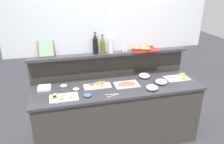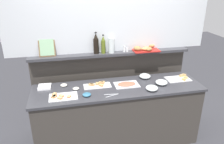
{
  "view_description": "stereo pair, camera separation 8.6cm",
  "coord_description": "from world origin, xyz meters",
  "px_view_note": "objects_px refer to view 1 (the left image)",
  "views": [
    {
      "loc": [
        -0.75,
        -2.62,
        2.28
      ],
      "look_at": [
        -0.07,
        0.1,
        1.11
      ],
      "focal_mm": 35.4,
      "sensor_mm": 36.0,
      "label": 1
    },
    {
      "loc": [
        -0.66,
        -2.64,
        2.28
      ],
      "look_at": [
        -0.07,
        0.1,
        1.11
      ],
      "focal_mm": 35.4,
      "sensor_mm": 36.0,
      "label": 2
    }
  ],
  "objects_px": {
    "condiment_bowl_red": "(76,89)",
    "bread_basket": "(145,48)",
    "glass_bowl_large": "(161,82)",
    "pepper_shaker": "(126,49)",
    "glass_bowl_medium": "(144,76)",
    "salt_shaker": "(124,49)",
    "glass_bowl_small": "(152,88)",
    "cold_cuts_platter": "(127,84)",
    "condiment_bowl_teal": "(64,86)",
    "water_carafe": "(111,45)",
    "condiment_bowl_cream": "(87,95)",
    "wine_bottle_dark": "(95,44)",
    "sandwich_platter_side": "(97,85)",
    "framed_picture": "(46,48)",
    "napkin_stack": "(44,88)",
    "serving_tongs": "(113,95)",
    "olive_oil_bottle": "(103,45)",
    "sandwich_platter_rear": "(63,97)",
    "sandwich_platter_front": "(178,78)"
  },
  "relations": [
    {
      "from": "cold_cuts_platter",
      "to": "sandwich_platter_side",
      "type": "bearing_deg",
      "value": 171.7
    },
    {
      "from": "sandwich_platter_side",
      "to": "olive_oil_bottle",
      "type": "relative_size",
      "value": 1.36
    },
    {
      "from": "framed_picture",
      "to": "bread_basket",
      "type": "bearing_deg",
      "value": -1.99
    },
    {
      "from": "glass_bowl_medium",
      "to": "serving_tongs",
      "type": "relative_size",
      "value": 0.91
    },
    {
      "from": "condiment_bowl_teal",
      "to": "bread_basket",
      "type": "distance_m",
      "value": 1.33
    },
    {
      "from": "napkin_stack",
      "to": "salt_shaker",
      "type": "bearing_deg",
      "value": 11.05
    },
    {
      "from": "glass_bowl_medium",
      "to": "glass_bowl_large",
      "type": "bearing_deg",
      "value": -59.41
    },
    {
      "from": "salt_shaker",
      "to": "water_carafe",
      "type": "relative_size",
      "value": 0.39
    },
    {
      "from": "condiment_bowl_red",
      "to": "olive_oil_bottle",
      "type": "height_order",
      "value": "olive_oil_bottle"
    },
    {
      "from": "glass_bowl_large",
      "to": "condiment_bowl_red",
      "type": "xyz_separation_m",
      "value": [
        -1.19,
        0.1,
        -0.02
      ]
    },
    {
      "from": "salt_shaker",
      "to": "water_carafe",
      "type": "xyz_separation_m",
      "value": [
        -0.2,
        0.0,
        0.07
      ]
    },
    {
      "from": "glass_bowl_large",
      "to": "condiment_bowl_red",
      "type": "distance_m",
      "value": 1.19
    },
    {
      "from": "condiment_bowl_teal",
      "to": "framed_picture",
      "type": "xyz_separation_m",
      "value": [
        -0.19,
        0.28,
        0.47
      ]
    },
    {
      "from": "glass_bowl_large",
      "to": "pepper_shaker",
      "type": "relative_size",
      "value": 1.94
    },
    {
      "from": "sandwich_platter_side",
      "to": "condiment_bowl_red",
      "type": "bearing_deg",
      "value": -171.15
    },
    {
      "from": "wine_bottle_dark",
      "to": "pepper_shaker",
      "type": "relative_size",
      "value": 3.63
    },
    {
      "from": "glass_bowl_medium",
      "to": "salt_shaker",
      "type": "distance_m",
      "value": 0.51
    },
    {
      "from": "sandwich_platter_front",
      "to": "sandwich_platter_rear",
      "type": "distance_m",
      "value": 1.72
    },
    {
      "from": "glass_bowl_large",
      "to": "glass_bowl_medium",
      "type": "bearing_deg",
      "value": 120.59
    },
    {
      "from": "cold_cuts_platter",
      "to": "condiment_bowl_cream",
      "type": "bearing_deg",
      "value": -161.35
    },
    {
      "from": "condiment_bowl_red",
      "to": "sandwich_platter_rear",
      "type": "bearing_deg",
      "value": -136.04
    },
    {
      "from": "cold_cuts_platter",
      "to": "condiment_bowl_red",
      "type": "relative_size",
      "value": 4.03
    },
    {
      "from": "glass_bowl_medium",
      "to": "wine_bottle_dark",
      "type": "relative_size",
      "value": 0.53
    },
    {
      "from": "condiment_bowl_red",
      "to": "bread_basket",
      "type": "xyz_separation_m",
      "value": [
        1.1,
        0.36,
        0.38
      ]
    },
    {
      "from": "condiment_bowl_cream",
      "to": "condiment_bowl_teal",
      "type": "distance_m",
      "value": 0.45
    },
    {
      "from": "sandwich_platter_front",
      "to": "condiment_bowl_cream",
      "type": "relative_size",
      "value": 3.24
    },
    {
      "from": "salt_shaker",
      "to": "bread_basket",
      "type": "relative_size",
      "value": 0.21
    },
    {
      "from": "bread_basket",
      "to": "condiment_bowl_teal",
      "type": "bearing_deg",
      "value": -169.85
    },
    {
      "from": "framed_picture",
      "to": "cold_cuts_platter",
      "type": "bearing_deg",
      "value": -22.11
    },
    {
      "from": "sandwich_platter_rear",
      "to": "glass_bowl_large",
      "type": "height_order",
      "value": "glass_bowl_large"
    },
    {
      "from": "condiment_bowl_teal",
      "to": "napkin_stack",
      "type": "xyz_separation_m",
      "value": [
        -0.26,
        0.01,
        -0.0
      ]
    },
    {
      "from": "sandwich_platter_rear",
      "to": "condiment_bowl_cream",
      "type": "height_order",
      "value": "condiment_bowl_cream"
    },
    {
      "from": "olive_oil_bottle",
      "to": "glass_bowl_large",
      "type": "bearing_deg",
      "value": -33.11
    },
    {
      "from": "glass_bowl_small",
      "to": "cold_cuts_platter",
      "type": "bearing_deg",
      "value": 141.7
    },
    {
      "from": "glass_bowl_medium",
      "to": "salt_shaker",
      "type": "height_order",
      "value": "salt_shaker"
    },
    {
      "from": "condiment_bowl_cream",
      "to": "olive_oil_bottle",
      "type": "distance_m",
      "value": 0.82
    },
    {
      "from": "cold_cuts_platter",
      "to": "glass_bowl_large",
      "type": "xyz_separation_m",
      "value": [
        0.48,
        -0.09,
        0.02
      ]
    },
    {
      "from": "wine_bottle_dark",
      "to": "water_carafe",
      "type": "relative_size",
      "value": 1.41
    },
    {
      "from": "glass_bowl_medium",
      "to": "bread_basket",
      "type": "height_order",
      "value": "bread_basket"
    },
    {
      "from": "napkin_stack",
      "to": "wine_bottle_dark",
      "type": "xyz_separation_m",
      "value": [
        0.76,
        0.24,
        0.49
      ]
    },
    {
      "from": "condiment_bowl_teal",
      "to": "framed_picture",
      "type": "distance_m",
      "value": 0.58
    },
    {
      "from": "wine_bottle_dark",
      "to": "salt_shaker",
      "type": "relative_size",
      "value": 3.63
    },
    {
      "from": "glass_bowl_small",
      "to": "olive_oil_bottle",
      "type": "bearing_deg",
      "value": 131.1
    },
    {
      "from": "glass_bowl_medium",
      "to": "glass_bowl_small",
      "type": "relative_size",
      "value": 1.03
    },
    {
      "from": "condiment_bowl_cream",
      "to": "salt_shaker",
      "type": "bearing_deg",
      "value": 42.15
    },
    {
      "from": "wine_bottle_dark",
      "to": "bread_basket",
      "type": "distance_m",
      "value": 0.77
    },
    {
      "from": "pepper_shaker",
      "to": "framed_picture",
      "type": "xyz_separation_m",
      "value": [
        -1.16,
        0.04,
        0.08
      ]
    },
    {
      "from": "bread_basket",
      "to": "napkin_stack",
      "type": "bearing_deg",
      "value": -171.76
    },
    {
      "from": "sandwich_platter_rear",
      "to": "olive_oil_bottle",
      "type": "xyz_separation_m",
      "value": [
        0.64,
        0.56,
        0.48
      ]
    },
    {
      "from": "condiment_bowl_teal",
      "to": "water_carafe",
      "type": "distance_m",
      "value": 0.89
    }
  ]
}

